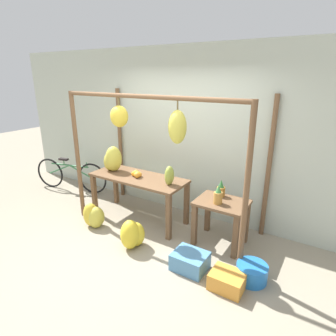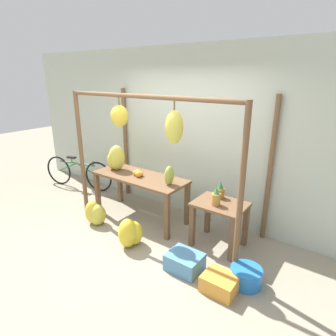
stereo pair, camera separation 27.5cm
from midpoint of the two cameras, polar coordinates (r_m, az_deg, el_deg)
ground_plane at (r=4.07m, az=-6.96°, el=-16.85°), size 20.00×20.00×0.00m
shop_wall_back at (r=4.73m, az=5.96°, el=6.82°), size 8.00×0.08×2.80m
stall_awning at (r=3.97m, az=-0.34°, el=5.78°), size 2.88×1.20×2.11m
display_table_main at (r=4.66m, az=-4.07°, el=-2.97°), size 1.63×0.64×0.76m
display_table_side at (r=4.06m, az=12.40°, el=-9.09°), size 0.71×0.56×0.66m
banana_pile_on_table at (r=4.91m, az=-9.02°, el=1.89°), size 0.38×0.36×0.43m
orange_pile at (r=4.60m, az=-4.34°, el=-1.12°), size 0.19×0.18×0.10m
pineapple_cluster at (r=3.98m, az=12.11°, el=-5.22°), size 0.18×0.37×0.28m
banana_pile_ground_left at (r=4.76m, az=-12.84°, el=-9.24°), size 0.43×0.36×0.40m
banana_pile_ground_right at (r=4.13m, az=-5.59°, el=-13.07°), size 0.36×0.43×0.43m
fruit_crate_white at (r=3.73m, az=5.61°, el=-18.49°), size 0.42×0.35×0.22m
blue_bucket at (r=3.66m, az=17.77°, el=-20.27°), size 0.37×0.37×0.21m
parked_bicycle at (r=6.29m, az=-16.66°, el=-0.93°), size 1.66×0.44×0.69m
papaya_pile at (r=4.19m, az=2.05°, el=-1.61°), size 0.17×0.20×0.29m
fruit_crate_purple at (r=3.51m, az=12.88°, el=-21.93°), size 0.38×0.32×0.20m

